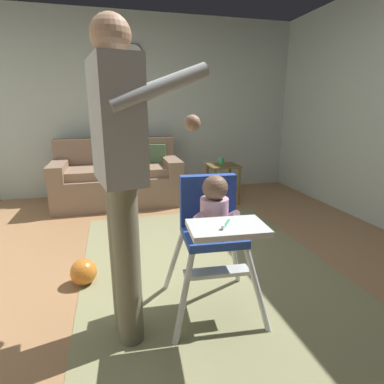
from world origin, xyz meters
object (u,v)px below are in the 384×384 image
Objects in this scene: adult_standing at (121,172)px; sippy_cup at (221,161)px; toy_ball at (84,272)px; side_table at (223,175)px; couch at (118,178)px; high_chair at (213,220)px; wall_clock at (133,54)px.

sippy_cup is at bearing 48.68° from adult_standing.
toy_ball is 1.95× the size of sippy_cup.
adult_standing reaches higher than side_table.
couch is 2.65m from high_chair.
side_table is (1.71, 1.72, 0.28)m from toy_ball.
high_chair is (0.52, -2.59, 0.28)m from couch.
adult_standing reaches higher than toy_ball.
high_chair is at bearing -31.54° from toy_ball.
sippy_cup is at bearing 75.48° from couch.
high_chair is 0.54× the size of adult_standing.
sippy_cup is at bearing 163.08° from high_chair.
toy_ball is 0.37× the size of side_table.
couch is 1.76m from wall_clock.
sippy_cup is (0.85, 2.23, -0.05)m from high_chair.
high_chair is at bearing -111.41° from side_table.
adult_standing is 3.26× the size of side_table.
sippy_cup is 1.96m from wall_clock.
side_table is at bearing 45.10° from toy_ball.
sippy_cup is at bearing 180.00° from side_table.
couch is at bearing 79.05° from adult_standing.
toy_ball is at bearing -104.03° from wall_clock.
wall_clock reaches higher than side_table.
wall_clock is (-0.20, 3.07, 1.38)m from high_chair.
high_chair is at bearing -110.88° from sippy_cup.
toy_ball is at bearing -8.80° from couch.
sippy_cup reaches higher than side_table.
wall_clock is (-1.08, 0.83, 1.61)m from side_table.
high_chair is 2.39m from sippy_cup.
toy_ball is at bearing -134.90° from side_table.
couch is at bearing -164.75° from high_chair.
high_chair is 9.10× the size of sippy_cup.
high_chair reaches higher than sippy_cup.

